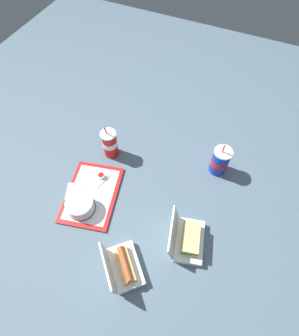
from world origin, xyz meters
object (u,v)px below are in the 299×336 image
at_px(soda_cup_corner, 110,144).
at_px(soda_cup_front, 220,161).
at_px(plastic_fork, 104,181).
at_px(clamshell_sandwich_corner, 188,239).
at_px(cake_container, 80,206).
at_px(clamshell_hotdog_center, 124,266).
at_px(food_tray, 92,194).
at_px(ketchup_cup, 101,176).

bearing_deg(soda_cup_corner, soda_cup_front, 103.35).
height_order(plastic_fork, clamshell_sandwich_corner, clamshell_sandwich_corner).
distance_m(cake_container, clamshell_hotdog_center, 0.37).
height_order(food_tray, soda_cup_corner, soda_cup_corner).
distance_m(plastic_fork, clamshell_hotdog_center, 0.47).
height_order(food_tray, soda_cup_front, soda_cup_front).
relative_size(food_tray, soda_cup_front, 1.81).
height_order(plastic_fork, soda_cup_front, soda_cup_front).
distance_m(cake_container, plastic_fork, 0.19).
bearing_deg(ketchup_cup, plastic_fork, 50.98).
bearing_deg(clamshell_hotdog_center, plastic_fork, -139.20).
xyz_separation_m(cake_container, clamshell_hotdog_center, (0.17, 0.33, -0.01)).
relative_size(clamshell_hotdog_center, soda_cup_corner, 1.01).
bearing_deg(clamshell_sandwich_corner, food_tray, -93.38).
bearing_deg(cake_container, ketchup_cup, 179.86).
bearing_deg(clamshell_hotdog_center, food_tray, -128.77).
xyz_separation_m(ketchup_cup, plastic_fork, (0.02, 0.02, -0.01)).
distance_m(food_tray, soda_cup_front, 0.70).
relative_size(cake_container, soda_cup_corner, 0.58).
xyz_separation_m(clamshell_hotdog_center, soda_cup_corner, (-0.54, -0.36, 0.05)).
relative_size(food_tray, cake_container, 3.02).
relative_size(cake_container, soda_cup_front, 0.60).
distance_m(food_tray, plastic_fork, 0.09).
xyz_separation_m(clamshell_hotdog_center, soda_cup_front, (-0.68, 0.23, 0.04)).
height_order(food_tray, cake_container, cake_container).
relative_size(clamshell_sandwich_corner, clamshell_hotdog_center, 0.99).
height_order(food_tray, clamshell_sandwich_corner, clamshell_sandwich_corner).
relative_size(food_tray, plastic_fork, 3.81).
relative_size(food_tray, soda_cup_corner, 1.76).
xyz_separation_m(plastic_fork, soda_cup_front, (-0.33, 0.54, 0.07)).
bearing_deg(soda_cup_front, plastic_fork, -58.42).
bearing_deg(clamshell_hotdog_center, soda_cup_corner, -146.60).
bearing_deg(food_tray, clamshell_hotdog_center, 51.23).
distance_m(clamshell_hotdog_center, soda_cup_corner, 0.65).
bearing_deg(plastic_fork, cake_container, 9.64).
xyz_separation_m(cake_container, plastic_fork, (-0.18, 0.02, -0.03)).
distance_m(cake_container, soda_cup_corner, 0.38).
height_order(food_tray, clamshell_hotdog_center, clamshell_hotdog_center).
bearing_deg(soda_cup_corner, clamshell_sandwich_corner, 61.46).
distance_m(food_tray, soda_cup_corner, 0.30).
bearing_deg(food_tray, ketchup_cup, -178.95).
bearing_deg(cake_container, food_tray, 178.43).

